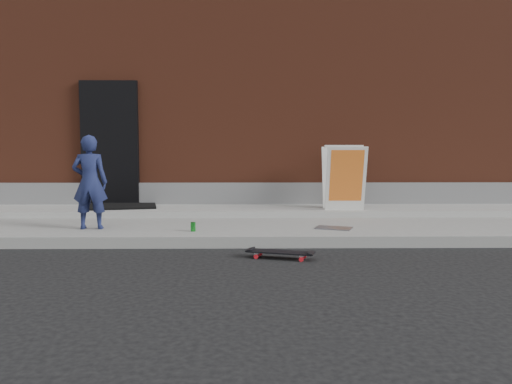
{
  "coord_description": "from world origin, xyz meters",
  "views": [
    {
      "loc": [
        -0.02,
        -6.33,
        1.27
      ],
      "look_at": [
        0.07,
        0.8,
        0.66
      ],
      "focal_mm": 35.0,
      "sensor_mm": 36.0,
      "label": 1
    }
  ],
  "objects_px": {
    "skateboard": "(280,253)",
    "pizza_sign": "(344,177)",
    "child": "(90,182)",
    "soda_can": "(193,227)"
  },
  "relations": [
    {
      "from": "pizza_sign",
      "to": "soda_can",
      "type": "height_order",
      "value": "pizza_sign"
    },
    {
      "from": "child",
      "to": "pizza_sign",
      "type": "bearing_deg",
      "value": -164.07
    },
    {
      "from": "child",
      "to": "skateboard",
      "type": "xyz_separation_m",
      "value": [
        2.6,
        -1.3,
        -0.74
      ]
    },
    {
      "from": "skateboard",
      "to": "pizza_sign",
      "type": "height_order",
      "value": "pizza_sign"
    },
    {
      "from": "skateboard",
      "to": "pizza_sign",
      "type": "xyz_separation_m",
      "value": [
        1.24,
        2.7,
        0.73
      ]
    },
    {
      "from": "child",
      "to": "pizza_sign",
      "type": "xyz_separation_m",
      "value": [
        3.85,
        1.41,
        -0.01
      ]
    },
    {
      "from": "skateboard",
      "to": "soda_can",
      "type": "height_order",
      "value": "soda_can"
    },
    {
      "from": "skateboard",
      "to": "soda_can",
      "type": "distance_m",
      "value": 1.55
    },
    {
      "from": "skateboard",
      "to": "soda_can",
      "type": "bearing_deg",
      "value": 136.99
    },
    {
      "from": "pizza_sign",
      "to": "soda_can",
      "type": "bearing_deg",
      "value": -145.26
    }
  ]
}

